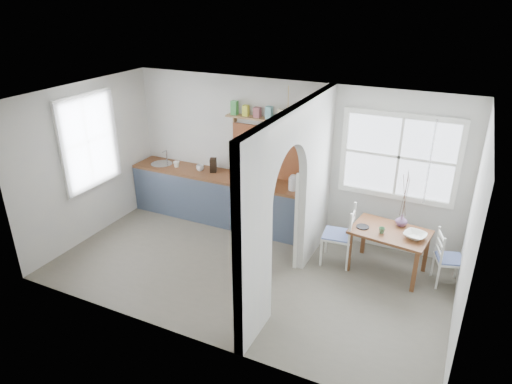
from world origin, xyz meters
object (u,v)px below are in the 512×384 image
at_px(chair_left, 338,234).
at_px(kettle, 293,183).
at_px(dining_table, 388,251).
at_px(chair_right, 450,259).
at_px(vase, 402,220).

bearing_deg(chair_left, kettle, -120.24).
distance_m(dining_table, chair_right, 0.86).
bearing_deg(kettle, chair_left, -32.68).
relative_size(dining_table, vase, 6.05).
bearing_deg(dining_table, chair_right, 10.87).
bearing_deg(dining_table, chair_left, -166.35).
distance_m(chair_left, chair_right, 1.62).
height_order(chair_left, vase, chair_left).
bearing_deg(dining_table, kettle, 176.59).
bearing_deg(chair_left, vase, 103.70).
height_order(chair_left, kettle, kettle).
distance_m(chair_right, vase, 0.85).
height_order(dining_table, chair_right, chair_right).
distance_m(chair_left, vase, 0.96).
height_order(chair_right, kettle, kettle).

